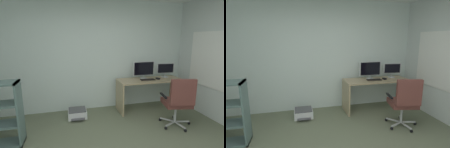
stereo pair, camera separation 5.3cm
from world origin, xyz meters
The scene contains 10 objects.
wall_back centered at (0.00, 2.35, 1.32)m, with size 4.90×0.10×2.63m, color silver.
window_pane centered at (2.44, 1.00, 1.28)m, with size 0.01×1.51×1.12m, color white.
window_frame centered at (2.44, 1.00, 1.28)m, with size 0.02×1.59×1.20m, color white.
desk centered at (1.39, 1.89, 0.56)m, with size 1.57×0.59×0.76m.
monitor_main centered at (1.26, 2.01, 1.00)m, with size 0.54×0.18×0.42m.
monitor_secondary centered at (1.86, 2.01, 0.97)m, with size 0.44×0.18×0.35m.
keyboard centered at (1.29, 1.83, 0.77)m, with size 0.34×0.13×0.02m, color black.
computer_mouse centered at (1.57, 1.85, 0.78)m, with size 0.06×0.10×0.03m, color black.
office_chair centered at (1.50, 0.91, 0.56)m, with size 0.64×0.62×1.02m.
printer centered at (-0.38, 1.87, 0.09)m, with size 0.40×0.45×0.19m.
Camera 2 is at (-0.50, -1.81, 1.73)m, focal length 27.56 mm.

